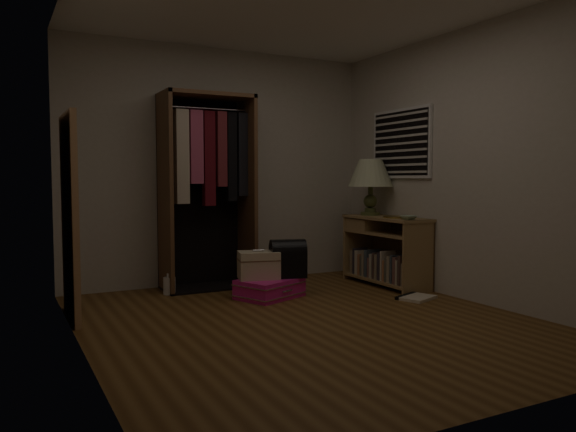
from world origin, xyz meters
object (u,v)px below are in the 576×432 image
at_px(open_wardrobe, 207,174).
at_px(floor_mirror, 70,217).
at_px(black_bag, 288,258).
at_px(pink_suitcase, 270,288).
at_px(white_jug, 169,285).
at_px(table_lamp, 371,174).
at_px(train_case, 259,265).
at_px(console_bookshelf, 383,249).

bearing_deg(open_wardrobe, floor_mirror, -152.22).
distance_m(open_wardrobe, black_bag, 1.27).
distance_m(pink_suitcase, white_jug, 1.03).
relative_size(floor_mirror, table_lamp, 2.68).
relative_size(floor_mirror, train_case, 3.76).
height_order(table_lamp, white_jug, table_lamp).
xyz_separation_m(pink_suitcase, table_lamp, (1.43, 0.32, 1.12)).
bearing_deg(open_wardrobe, console_bookshelf, -22.35).
relative_size(pink_suitcase, train_case, 1.64).
bearing_deg(floor_mirror, black_bag, -0.51).
relative_size(open_wardrobe, pink_suitcase, 2.76).
height_order(open_wardrobe, white_jug, open_wardrobe).
height_order(console_bookshelf, white_jug, console_bookshelf).
xyz_separation_m(console_bookshelf, white_jug, (-2.25, 0.56, -0.30)).
relative_size(open_wardrobe, black_bag, 5.20).
bearing_deg(console_bookshelf, black_bag, -177.14).
relative_size(open_wardrobe, floor_mirror, 1.21).
bearing_deg(white_jug, train_case, -37.59).
bearing_deg(table_lamp, open_wardrobe, 165.11).
height_order(black_bag, white_jug, black_bag).
height_order(open_wardrobe, black_bag, open_wardrobe).
height_order(open_wardrobe, pink_suitcase, open_wardrobe).
bearing_deg(pink_suitcase, train_case, 128.51).
distance_m(table_lamp, white_jug, 2.54).
relative_size(table_lamp, white_jug, 2.97).
bearing_deg(train_case, floor_mirror, -164.36).
distance_m(open_wardrobe, pink_suitcase, 1.41).
bearing_deg(black_bag, console_bookshelf, 18.21).
bearing_deg(train_case, pink_suitcase, -14.35).
bearing_deg(console_bookshelf, open_wardrobe, 157.65).
xyz_separation_m(pink_suitcase, white_jug, (-0.83, 0.62, -0.00)).
bearing_deg(train_case, white_jug, 156.86).
xyz_separation_m(open_wardrobe, floor_mirror, (-1.47, -0.77, -0.36)).
distance_m(black_bag, table_lamp, 1.51).
bearing_deg(table_lamp, black_bag, -165.49).
bearing_deg(console_bookshelf, floor_mirror, -179.24).
relative_size(train_case, white_jug, 2.12).
distance_m(train_case, table_lamp, 1.78).
bearing_deg(white_jug, floor_mirror, -148.78).
distance_m(floor_mirror, black_bag, 2.07).
relative_size(floor_mirror, pink_suitcase, 2.29).
height_order(console_bookshelf, table_lamp, table_lamp).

